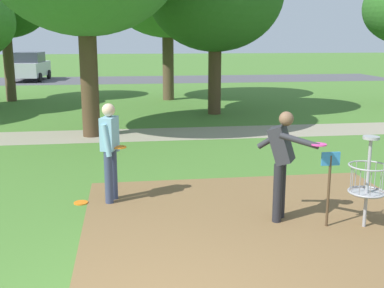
% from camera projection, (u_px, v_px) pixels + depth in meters
% --- Properties ---
extents(dirt_tee_pad, '(5.41, 5.41, 0.01)m').
position_uv_depth(dirt_tee_pad, '(266.00, 230.00, 7.07)').
color(dirt_tee_pad, brown).
rests_on(dirt_tee_pad, ground).
extents(disc_golf_basket, '(0.98, 0.58, 1.39)m').
position_uv_depth(disc_golf_basket, '(364.00, 179.00, 7.03)').
color(disc_golf_basket, '#9E9EA3').
rests_on(disc_golf_basket, ground).
extents(player_foreground_watching, '(0.81, 0.95, 1.71)m').
position_uv_depth(player_foreground_watching, '(282.00, 158.00, 7.26)').
color(player_foreground_watching, '#232328').
rests_on(player_foreground_watching, ground).
extents(player_waiting_right, '(0.44, 0.50, 1.71)m').
position_uv_depth(player_waiting_right, '(110.00, 147.00, 8.12)').
color(player_waiting_right, '#384260').
rests_on(player_waiting_right, ground).
extents(frisbee_by_tee, '(0.24, 0.24, 0.02)m').
position_uv_depth(frisbee_by_tee, '(81.00, 203.00, 8.21)').
color(frisbee_by_tee, orange).
rests_on(frisbee_by_tee, ground).
extents(parking_lot_strip, '(36.00, 6.00, 0.01)m').
position_uv_depth(parking_lot_strip, '(128.00, 80.00, 31.97)').
color(parking_lot_strip, '#4C4C51').
rests_on(parking_lot_strip, ground).
extents(parked_car_leftmost, '(2.19, 4.31, 1.84)m').
position_uv_depth(parked_car_leftmost, '(30.00, 66.00, 31.21)').
color(parked_car_leftmost, '#B2B7BC').
rests_on(parked_car_leftmost, ground).
extents(gravel_path, '(40.00, 1.88, 0.00)m').
position_uv_depth(gravel_path, '(133.00, 135.00, 13.95)').
color(gravel_path, gray).
rests_on(gravel_path, ground).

